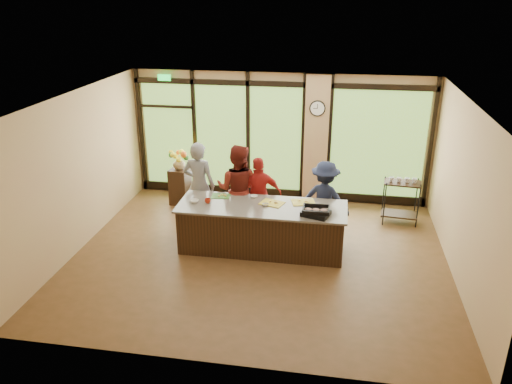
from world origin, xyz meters
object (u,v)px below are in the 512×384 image
(flower_stand, at_px, (180,186))
(bar_cart, at_px, (401,196))
(island_base, at_px, (262,228))
(roasting_pan, at_px, (316,213))
(cook_left, at_px, (199,185))
(cook_right, at_px, (325,199))

(flower_stand, xyz_separation_m, bar_cart, (4.99, -0.23, 0.19))
(island_base, xyz_separation_m, roasting_pan, (1.03, -0.27, 0.52))
(cook_left, xyz_separation_m, roasting_pan, (2.48, -1.07, 0.03))
(flower_stand, distance_m, bar_cart, 5.00)
(cook_right, bearing_deg, flower_stand, -4.15)
(cook_right, distance_m, roasting_pan, 1.13)
(cook_right, xyz_separation_m, flower_stand, (-3.39, 1.08, -0.36))
(island_base, distance_m, flower_stand, 2.95)
(cook_right, xyz_separation_m, roasting_pan, (-0.13, -1.10, 0.17))
(cook_right, distance_m, bar_cart, 1.82)
(island_base, xyz_separation_m, cook_left, (-1.45, 0.80, 0.49))
(island_base, bearing_deg, roasting_pan, -14.69)
(cook_right, height_order, bar_cart, cook_right)
(island_base, xyz_separation_m, bar_cart, (2.75, 1.68, 0.18))
(island_base, relative_size, cook_left, 1.66)
(cook_left, relative_size, bar_cart, 1.80)
(island_base, bearing_deg, bar_cart, 31.42)
(island_base, height_order, cook_right, cook_right)
(flower_stand, bearing_deg, cook_right, -10.70)
(cook_left, relative_size, cook_right, 1.18)
(island_base, bearing_deg, cook_right, 35.90)
(cook_left, distance_m, roasting_pan, 2.70)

